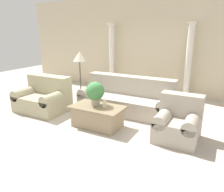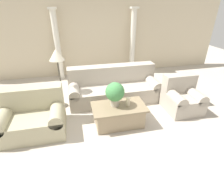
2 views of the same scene
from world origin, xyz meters
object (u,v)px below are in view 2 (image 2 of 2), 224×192
Objects in this scene: loveseat at (32,115)px; potted_plant at (115,93)px; coffee_table at (119,115)px; floor_lamp at (57,58)px; armchair at (182,97)px; sofa_long at (114,87)px.

potted_plant is at bearing -5.30° from loveseat.
floor_lamp is (-1.23, 1.07, 1.08)m from coffee_table.
floor_lamp is 1.75× the size of armchair.
sofa_long is 2.23m from loveseat.
loveseat is 1.42m from floor_lamp.
armchair is at bearing -31.52° from sofa_long.
armchair is at bearing 8.50° from coffee_table.
potted_plant is (1.75, -0.16, 0.42)m from loveseat.
sofa_long is at bearing 78.08° from potted_plant.
potted_plant reaches higher than armchair.
coffee_table is at bearing -41.03° from floor_lamp.
armchair is (1.71, 0.26, 0.11)m from coffee_table.
floor_lamp is at bearing 55.23° from loveseat.
potted_plant is (-0.24, -1.15, 0.43)m from sofa_long.
potted_plant is at bearing -101.92° from sofa_long.
coffee_table is at bearing -6.72° from loveseat.
loveseat reaches higher than coffee_table.
potted_plant is at bearing -173.55° from armchair.
coffee_table is at bearing -34.11° from potted_plant.
sofa_long is 1.22m from coffee_table.
potted_plant is (-0.08, 0.05, 0.54)m from coffee_table.
floor_lamp reaches higher than armchair.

